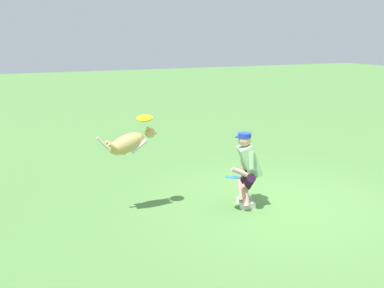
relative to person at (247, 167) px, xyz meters
The scene contains 5 objects.
ground_plane 0.95m from the person, 160.81° to the left, with size 60.00×60.00×0.00m, color #558742.
person is the anchor object (origin of this frame).
dog 2.03m from the person, 16.66° to the right, with size 1.02×0.31×0.49m.
frisbee_flying 1.92m from the person, 19.36° to the right, with size 0.26×0.26×0.02m, color yellow.
frisbee_held 0.40m from the person, 21.67° to the left, with size 0.26×0.26×0.02m, color #2E8CEB.
Camera 1 is at (4.16, 5.56, 2.85)m, focal length 38.76 mm.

